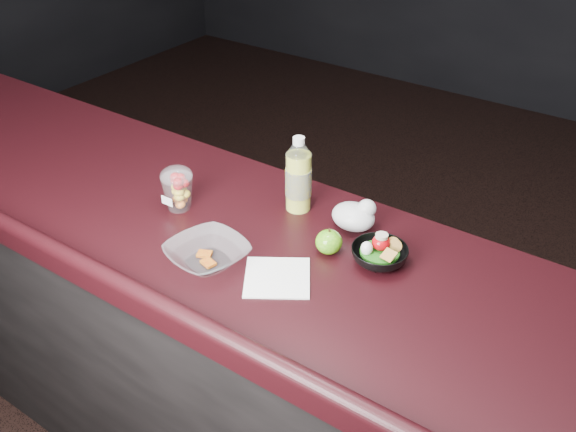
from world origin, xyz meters
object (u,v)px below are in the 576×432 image
object	(u,v)px
takeout_bowl	(207,254)
green_apple	(329,242)
lemonade_bottle	(298,180)
snack_bowl	(379,254)
fruit_cup	(178,188)

from	to	relation	value
takeout_bowl	green_apple	bearing A→B (deg)	42.43
lemonade_bottle	takeout_bowl	distance (m)	0.35
green_apple	takeout_bowl	distance (m)	0.31
lemonade_bottle	snack_bowl	size ratio (longest dim) A/B	1.27
fruit_cup	snack_bowl	xyz separation A→B (m)	(0.60, 0.10, -0.04)
snack_bowl	takeout_bowl	xyz separation A→B (m)	(-0.36, -0.25, -0.00)
lemonade_bottle	green_apple	world-z (taller)	lemonade_bottle
fruit_cup	green_apple	world-z (taller)	fruit_cup
green_apple	lemonade_bottle	bearing A→B (deg)	144.45
fruit_cup	takeout_bowl	size ratio (longest dim) A/B	0.55
lemonade_bottle	fruit_cup	distance (m)	0.34
lemonade_bottle	green_apple	bearing A→B (deg)	-35.55
lemonade_bottle	snack_bowl	bearing A→B (deg)	-17.17
green_apple	snack_bowl	size ratio (longest dim) A/B	0.41
lemonade_bottle	takeout_bowl	world-z (taller)	lemonade_bottle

